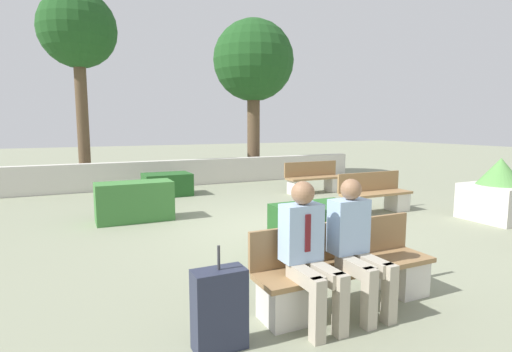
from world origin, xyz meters
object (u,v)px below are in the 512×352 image
Objects in this scene: person_seated_woman at (356,240)px; tree_leftmost at (78,33)px; person_seated_man at (308,247)px; suitcase at (219,309)px; tree_center_left at (253,62)px; planter_corner_right at (499,193)px; bench_left_side at (375,198)px; bench_front at (345,274)px; bench_right_side at (315,181)px.

tree_leftmost is at bearing 101.42° from person_seated_woman.
person_seated_woman is at bearing -0.19° from person_seated_man.
suitcase is (-1.45, -0.07, -0.38)m from person_seated_woman.
tree_center_left reaches higher than person_seated_man.
person_seated_woman is at bearing -78.58° from tree_leftmost.
tree_center_left is (-1.60, 7.76, 3.40)m from planter_corner_right.
suitcase is at bearing -138.23° from bench_left_side.
bench_right_side is at bearing 58.91° from bench_front.
bench_left_side is 1.23× the size of person_seated_man.
bench_front is at bearing -78.47° from tree_leftmost.
person_seated_woman is 1.08× the size of planter_corner_right.
tree_leftmost is at bearing 175.01° from tree_center_left.
person_seated_man is 5.83m from planter_corner_right.
bench_left_side is at bearing 45.77° from person_seated_woman.
tree_center_left reaches higher than bench_front.
person_seated_woman reaches higher than suitcase.
bench_front and bench_right_side have the same top height.
tree_leftmost is (-2.03, 9.94, 4.16)m from bench_front.
bench_left_side is at bearing 41.29° from person_seated_man.
bench_front is at bearing -161.14° from planter_corner_right.
bench_left_side is (3.30, 3.24, -0.02)m from bench_front.
person_seated_man reaches higher than suitcase.
bench_right_side is 5.11m from tree_center_left.
planter_corner_right reaches higher than bench_left_side.
bench_front is 1.22× the size of bench_left_side.
bench_front is 2.27× the size of suitcase.
suitcase reaches higher than bench_left_side.
bench_right_side is 1.37× the size of planter_corner_right.
bench_left_side is at bearing -90.82° from tree_center_left.
suitcase is 0.16× the size of tree_center_left.
bench_left_side is at bearing 36.05° from suitcase.
tree_leftmost reaches higher than suitcase.
person_seated_woman is 5.31m from planter_corner_right.
planter_corner_right is at bearing -78.36° from tree_center_left.
bench_front is 0.69m from person_seated_man.
suitcase is at bearing -171.52° from bench_front.
bench_left_side is at bearing -51.51° from tree_leftmost.
planter_corner_right is at bearing -59.48° from bench_right_side.
suitcase is at bearing -86.72° from tree_leftmost.
tree_leftmost is at bearing 93.28° from suitcase.
person_seated_man is 1.01× the size of person_seated_woman.
bench_left_side and bench_right_side have the same top height.
tree_center_left reaches higher than planter_corner_right.
planter_corner_right is (5.53, 1.84, -0.20)m from person_seated_man.
bench_left_side is 1.35× the size of planter_corner_right.
planter_corner_right is 0.23× the size of tree_center_left.
suitcase is (-4.74, -3.45, 0.03)m from bench_left_side.
bench_front is at bearing 93.28° from person_seated_woman.
bench_right_side is 7.86m from suitcase.
bench_right_side is 0.29× the size of tree_leftmost.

